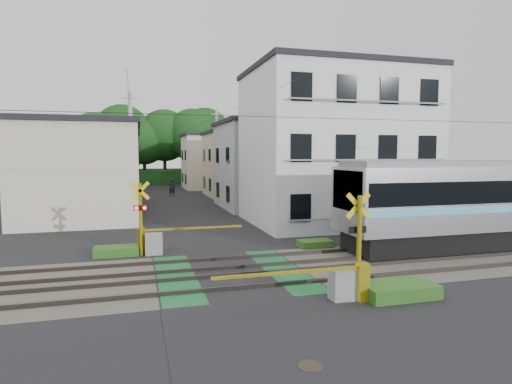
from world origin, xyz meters
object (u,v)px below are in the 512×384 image
object	(u,v)px
crossing_signal_near	(346,276)
pedestrian	(172,187)
crossing_signal_far	(151,238)
manhole_cover	(310,366)
apartment_block	(333,147)

from	to	relation	value
crossing_signal_near	pedestrian	world-z (taller)	crossing_signal_near
crossing_signal_near	crossing_signal_far	distance (m)	8.95
crossing_signal_far	manhole_cover	world-z (taller)	crossing_signal_far
pedestrian	manhole_cover	xyz separation A→B (m)	(-0.20, -35.77, -0.88)
crossing_signal_near	pedestrian	xyz separation A→B (m)	(-2.31, 32.45, 0.18)
crossing_signal_near	apartment_block	distance (m)	14.95
apartment_block	pedestrian	bearing A→B (deg)	113.07
crossing_signal_far	pedestrian	bearing A→B (deg)	83.50
pedestrian	manhole_cover	distance (m)	35.78
crossing_signal_far	pedestrian	distance (m)	25.31
crossing_signal_near	manhole_cover	world-z (taller)	crossing_signal_near
apartment_block	manhole_cover	distance (m)	19.06
crossing_signal_near	manhole_cover	size ratio (longest dim) A/B	9.20
crossing_signal_near	pedestrian	size ratio (longest dim) A/B	2.65
crossing_signal_near	crossing_signal_far	world-z (taller)	same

